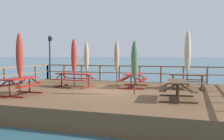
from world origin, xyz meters
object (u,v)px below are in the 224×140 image
object	(u,v)px
patio_umbrella_short_front	(135,60)
patio_umbrella_short_back	(117,57)
picnic_table_mid_right	(134,77)
picnic_table_mid_left	(75,77)
patio_umbrella_tall_back_left	(188,52)
picnic_table_mid_centre	(187,78)
patio_umbrella_short_mid	(20,56)
patio_umbrella_tall_back_right	(86,57)
picnic_table_back_right	(177,86)
patio_umbrella_tall_mid_left	(74,56)
lamp_post_hooked	(50,51)
picnic_table_back_left	(20,83)

from	to	relation	value
patio_umbrella_short_front	patio_umbrella_short_back	size ratio (longest dim) A/B	0.92
picnic_table_mid_right	patio_umbrella_short_front	distance (m)	2.86
picnic_table_mid_left	patio_umbrella_short_back	distance (m)	3.07
picnic_table_mid_left	patio_umbrella_tall_back_left	size ratio (longest dim) A/B	0.73
picnic_table_mid_centre	patio_umbrella_short_mid	size ratio (longest dim) A/B	0.68
patio_umbrella_tall_back_left	patio_umbrella_short_mid	distance (m)	8.36
patio_umbrella_tall_back_right	patio_umbrella_tall_back_left	bearing A→B (deg)	-10.19
picnic_table_back_right	patio_umbrella_short_back	bearing A→B (deg)	130.71
picnic_table_back_right	patio_umbrella_tall_mid_left	bearing A→B (deg)	157.93
picnic_table_mid_left	picnic_table_mid_right	bearing A→B (deg)	16.20
picnic_table_mid_left	patio_umbrella_short_front	bearing A→B (deg)	-23.75
patio_umbrella_tall_mid_left	patio_umbrella_short_mid	xyz separation A→B (m)	(-1.00, -3.35, 0.05)
picnic_table_back_right	patio_umbrella_short_front	distance (m)	2.27
picnic_table_back_right	lamp_post_hooked	world-z (taller)	lamp_post_hooked
picnic_table_mid_right	patio_umbrella_short_mid	world-z (taller)	patio_umbrella_short_mid
patio_umbrella_short_mid	patio_umbrella_tall_back_right	world-z (taller)	patio_umbrella_short_mid
patio_umbrella_short_mid	patio_umbrella_tall_back_left	bearing A→B (deg)	32.23
picnic_table_mid_centre	patio_umbrella_short_mid	distance (m)	8.48
patio_umbrella_tall_mid_left	patio_umbrella_tall_back_right	bearing A→B (deg)	95.69
patio_umbrella_tall_back_left	patio_umbrella_short_back	distance (m)	4.41
patio_umbrella_tall_mid_left	patio_umbrella_tall_back_right	size ratio (longest dim) A/B	1.02
patio_umbrella_tall_mid_left	patio_umbrella_tall_back_right	world-z (taller)	patio_umbrella_tall_mid_left
picnic_table_mid_right	patio_umbrella_short_back	xyz separation A→B (m)	(-1.38, 1.29, 1.13)
patio_umbrella_short_front	picnic_table_mid_left	bearing A→B (deg)	156.25
picnic_table_mid_right	picnic_table_mid_left	bearing A→B (deg)	-163.80
picnic_table_mid_centre	picnic_table_mid_right	size ratio (longest dim) A/B	0.86
picnic_table_back_left	patio_umbrella_short_back	size ratio (longest dim) A/B	0.65
picnic_table_mid_centre	patio_umbrella_tall_back_right	xyz separation A→B (m)	(-6.30, 1.07, 1.13)
picnic_table_mid_right	patio_umbrella_short_mid	distance (m)	6.13
picnic_table_mid_left	picnic_table_back_left	distance (m)	3.49
picnic_table_back_right	patio_umbrella_short_back	distance (m)	6.15
patio_umbrella_short_back	picnic_table_mid_right	bearing A→B (deg)	-43.19
picnic_table_back_left	patio_umbrella_tall_back_right	xyz separation A→B (m)	(0.82, 5.54, 1.13)
patio_umbrella_short_mid	patio_umbrella_tall_mid_left	bearing A→B (deg)	73.44
patio_umbrella_tall_back_left	patio_umbrella_short_back	size ratio (longest dim) A/B	1.16
picnic_table_mid_left	patio_umbrella_short_mid	xyz separation A→B (m)	(-1.02, -3.37, 1.20)
patio_umbrella_short_mid	patio_umbrella_short_back	distance (m)	6.26
patio_umbrella_short_back	patio_umbrella_tall_back_right	size ratio (longest dim) A/B	1.01
patio_umbrella_tall_back_left	patio_umbrella_short_back	world-z (taller)	patio_umbrella_tall_back_left
picnic_table_mid_left	lamp_post_hooked	distance (m)	4.82
patio_umbrella_tall_back_right	patio_umbrella_short_front	bearing A→B (deg)	-43.78
picnic_table_mid_centre	patio_umbrella_tall_back_left	world-z (taller)	patio_umbrella_tall_back_left
patio_umbrella_tall_back_left	patio_umbrella_tall_back_right	xyz separation A→B (m)	(-6.29, 1.13, -0.28)
picnic_table_mid_centre	picnic_table_mid_right	bearing A→B (deg)	-175.63
picnic_table_back_right	patio_umbrella_tall_back_left	bearing A→B (deg)	84.93
picnic_table_back_left	picnic_table_back_right	xyz separation A→B (m)	(6.81, 0.96, 0.01)
patio_umbrella_short_front	lamp_post_hooked	world-z (taller)	lamp_post_hooked
picnic_table_mid_centre	picnic_table_mid_left	world-z (taller)	same
patio_umbrella_tall_mid_left	lamp_post_hooked	world-z (taller)	lamp_post_hooked
picnic_table_mid_centre	patio_umbrella_tall_mid_left	xyz separation A→B (m)	(-6.08, -1.17, 1.17)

